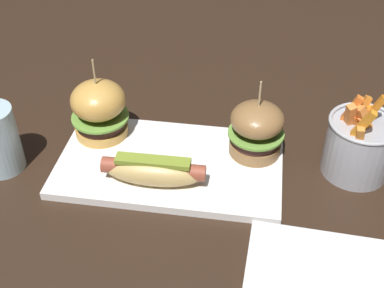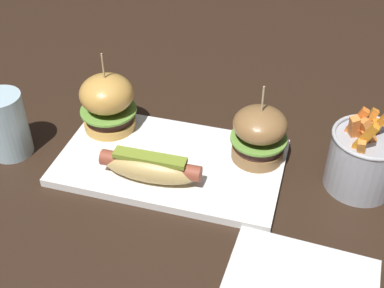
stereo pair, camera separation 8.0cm
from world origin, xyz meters
name	(u,v)px [view 1 (the left image)]	position (x,y,z in m)	size (l,w,h in m)	color
ground_plane	(170,167)	(0.00, 0.00, 0.00)	(3.00, 3.00, 0.00)	black
platter_main	(170,164)	(0.00, 0.00, 0.01)	(0.37, 0.21, 0.01)	white
hot_dog	(153,170)	(-0.02, -0.05, 0.04)	(0.16, 0.05, 0.05)	tan
slider_left	(99,109)	(-0.13, 0.06, 0.07)	(0.10, 0.10, 0.15)	gold
slider_right	(256,129)	(0.14, 0.05, 0.06)	(0.09, 0.09, 0.14)	olive
fries_bucket	(359,145)	(0.30, 0.04, 0.05)	(0.11, 0.11, 0.14)	#A8AAB2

